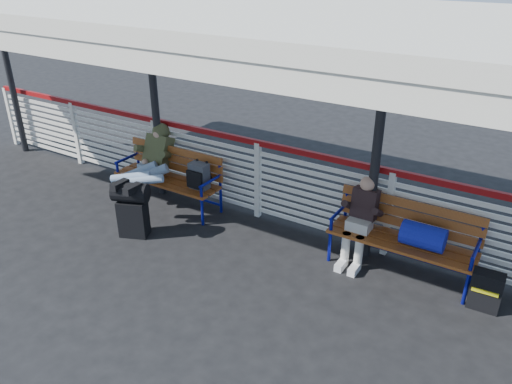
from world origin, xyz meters
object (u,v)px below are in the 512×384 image
Objects in this scene: luggage_stack at (132,207)px; traveler_man at (146,169)px; bench_right at (412,234)px; bench_left at (177,173)px; companion_person at (360,220)px; suitcase_side at (486,291)px.

luggage_stack is 0.81m from traveler_man.
bench_right is at bearing 6.51° from traveler_man.
bench_left reaches higher than luggage_stack.
bench_left is 1.00× the size of bench_right.
companion_person reaches higher than bench_right.
luggage_stack is 4.64m from suitcase_side.
traveler_man reaches higher than suitcase_side.
traveler_man is 3.31m from companion_person.
luggage_stack is 0.46× the size of bench_right.
suitcase_side is (4.54, 0.92, -0.21)m from luggage_stack.
bench_left is at bearing 176.27° from suitcase_side.
traveler_man is (-3.94, -0.45, 0.12)m from bench_right.
companion_person reaches higher than luggage_stack.
companion_person reaches higher than suitcase_side.
suitcase_side is at bearing -13.03° from bench_right.
luggage_stack is 0.50× the size of traveler_man.
bench_right is at bearing 1.53° from bench_left.
bench_right is at bearing -4.94° from luggage_stack.
bench_right reaches higher than suitcase_side.
bench_right is 3.97m from traveler_man.
traveler_man is at bearing -173.02° from companion_person.
companion_person is (-0.65, -0.05, 0.02)m from bench_right.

